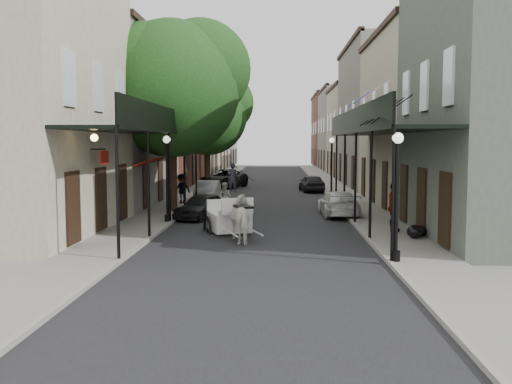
# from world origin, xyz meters

# --- Properties ---
(ground) EXTENTS (140.00, 140.00, 0.00)m
(ground) POSITION_xyz_m (0.00, 0.00, 0.00)
(ground) COLOR gray
(ground) RESTS_ON ground
(road) EXTENTS (8.00, 90.00, 0.01)m
(road) POSITION_xyz_m (0.00, 20.00, 0.01)
(road) COLOR black
(road) RESTS_ON ground
(sidewalk_left) EXTENTS (2.20, 90.00, 0.12)m
(sidewalk_left) POSITION_xyz_m (-5.00, 20.00, 0.06)
(sidewalk_left) COLOR gray
(sidewalk_left) RESTS_ON ground
(sidewalk_right) EXTENTS (2.20, 90.00, 0.12)m
(sidewalk_right) POSITION_xyz_m (5.00, 20.00, 0.06)
(sidewalk_right) COLOR gray
(sidewalk_right) RESTS_ON ground
(building_row_left) EXTENTS (5.00, 80.00, 10.50)m
(building_row_left) POSITION_xyz_m (-8.60, 30.00, 5.25)
(building_row_left) COLOR beige
(building_row_left) RESTS_ON ground
(building_row_right) EXTENTS (5.00, 80.00, 10.50)m
(building_row_right) POSITION_xyz_m (8.60, 30.00, 5.25)
(building_row_right) COLOR slate
(building_row_right) RESTS_ON ground
(gallery_left) EXTENTS (2.20, 18.05, 4.88)m
(gallery_left) POSITION_xyz_m (-4.79, 6.98, 4.05)
(gallery_left) COLOR black
(gallery_left) RESTS_ON sidewalk_left
(gallery_right) EXTENTS (2.20, 18.05, 4.88)m
(gallery_right) POSITION_xyz_m (4.79, 6.98, 4.05)
(gallery_right) COLOR black
(gallery_right) RESTS_ON sidewalk_right
(tree_near) EXTENTS (7.31, 6.80, 9.63)m
(tree_near) POSITION_xyz_m (-4.20, 10.18, 6.49)
(tree_near) COLOR #382619
(tree_near) RESTS_ON sidewalk_left
(tree_far) EXTENTS (6.45, 6.00, 8.61)m
(tree_far) POSITION_xyz_m (-4.25, 24.18, 5.84)
(tree_far) COLOR #382619
(tree_far) RESTS_ON sidewalk_left
(lamppost_right_near) EXTENTS (0.32, 0.32, 3.71)m
(lamppost_right_near) POSITION_xyz_m (4.10, -2.00, 2.05)
(lamppost_right_near) COLOR black
(lamppost_right_near) RESTS_ON sidewalk_right
(lamppost_left) EXTENTS (0.32, 0.32, 3.71)m
(lamppost_left) POSITION_xyz_m (-4.10, 6.00, 2.05)
(lamppost_left) COLOR black
(lamppost_left) RESTS_ON sidewalk_left
(lamppost_right_far) EXTENTS (0.32, 0.32, 3.71)m
(lamppost_right_far) POSITION_xyz_m (4.10, 18.00, 2.05)
(lamppost_right_far) COLOR black
(lamppost_right_far) RESTS_ON sidewalk_right
(horse) EXTENTS (1.48, 2.15, 1.66)m
(horse) POSITION_xyz_m (-0.52, 1.69, 0.83)
(horse) COLOR silver
(horse) RESTS_ON ground
(carriage) EXTENTS (2.22, 2.76, 2.78)m
(carriage) POSITION_xyz_m (-1.35, 4.15, 1.08)
(carriage) COLOR black
(carriage) RESTS_ON ground
(pedestrian_walking) EXTENTS (0.90, 0.81, 1.51)m
(pedestrian_walking) POSITION_xyz_m (-2.00, 10.38, 0.75)
(pedestrian_walking) COLOR beige
(pedestrian_walking) RESTS_ON ground
(pedestrian_sidewalk_left) EXTENTS (1.23, 1.12, 1.65)m
(pedestrian_sidewalk_left) POSITION_xyz_m (-4.72, 13.31, 0.95)
(pedestrian_sidewalk_left) COLOR gray
(pedestrian_sidewalk_left) RESTS_ON sidewalk_left
(pedestrian_sidewalk_right) EXTENTS (0.77, 1.21, 1.91)m
(pedestrian_sidewalk_right) POSITION_xyz_m (5.15, 3.53, 1.07)
(pedestrian_sidewalk_right) COLOR gray
(pedestrian_sidewalk_right) RESTS_ON sidewalk_right
(car_left_near) EXTENTS (2.57, 3.75, 1.19)m
(car_left_near) POSITION_xyz_m (-2.84, 7.75, 0.59)
(car_left_near) COLOR black
(car_left_near) RESTS_ON ground
(car_left_mid) EXTENTS (1.30, 3.69, 1.21)m
(car_left_mid) POSITION_xyz_m (-3.60, 16.07, 0.61)
(car_left_mid) COLOR gray
(car_left_mid) RESTS_ON ground
(car_left_far) EXTENTS (3.80, 5.72, 1.46)m
(car_left_far) POSITION_xyz_m (-3.50, 25.43, 0.73)
(car_left_far) COLOR black
(car_left_far) RESTS_ON ground
(car_right_near) EXTENTS (1.88, 4.25, 1.21)m
(car_right_near) POSITION_xyz_m (3.60, 9.00, 0.61)
(car_right_near) COLOR silver
(car_right_near) RESTS_ON ground
(car_right_far) EXTENTS (1.89, 3.85, 1.26)m
(car_right_far) POSITION_xyz_m (3.11, 22.44, 0.63)
(car_right_far) COLOR black
(car_right_far) RESTS_ON ground
(trash_bags) EXTENTS (0.84, 0.99, 0.49)m
(trash_bags) POSITION_xyz_m (5.72, 2.15, 0.35)
(trash_bags) COLOR black
(trash_bags) RESTS_ON sidewalk_right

